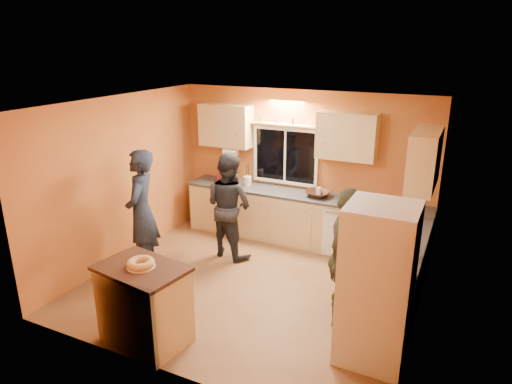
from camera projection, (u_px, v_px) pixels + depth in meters
The scene contains 14 objects.
ground at pixel (251, 286), 6.59m from camera, with size 4.50×4.50×0.00m, color brown.
room_shell at pixel (271, 172), 6.38m from camera, with size 4.54×4.04×2.61m.
back_counter at pixel (295, 218), 7.89m from camera, with size 4.23×0.62×0.90m.
right_counter at pixel (398, 271), 6.07m from camera, with size 0.62×1.84×0.90m.
refrigerator at pixel (377, 285), 4.84m from camera, with size 0.72×0.70×1.80m, color silver.
island at pixel (144, 304), 5.23m from camera, with size 1.09×0.83×0.97m.
bundt_pastry at pixel (141, 263), 5.07m from camera, with size 0.31×0.31×0.09m, color #BD824D.
person_left at pixel (142, 213), 6.73m from camera, with size 0.69×0.45×1.90m, color black.
person_center at pixel (229, 206), 7.30m from camera, with size 0.83×0.65×1.71m, color black.
person_right at pixel (346, 259), 5.46m from camera, with size 1.03×0.43×1.76m, color #2F3522.
mixing_bowl at pixel (318, 194), 7.56m from camera, with size 0.40×0.40×0.10m, color black.
utensil_crock at pixel (247, 181), 8.12m from camera, with size 0.14×0.14×0.17m, color beige.
potted_plant at pixel (399, 238), 5.63m from camera, with size 0.27×0.23×0.30m, color gray.
red_box at pixel (407, 216), 6.62m from camera, with size 0.16×0.12×0.07m, color #B21B2D.
Camera 1 is at (2.59, -5.21, 3.37)m, focal length 32.00 mm.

